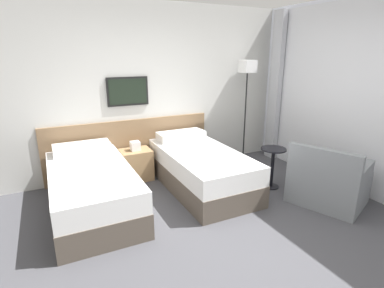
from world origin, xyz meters
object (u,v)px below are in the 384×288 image
Objects in this scene: bed_near_door at (92,189)px; armchair at (328,183)px; floor_lamp at (247,79)px; nightstand at (136,164)px; bed_near_window at (201,169)px; side_table at (273,161)px.

armchair reaches higher than bed_near_door.
floor_lamp is at bearing 12.29° from bed_near_door.
floor_lamp is (1.98, -0.11, 1.26)m from nightstand.
nightstand is (-0.78, 0.71, -0.04)m from bed_near_window.
nightstand is at bearing 137.64° from bed_near_window.
nightstand reaches higher than side_table.
floor_lamp reaches higher than nightstand.
bed_near_window is 3.14× the size of side_table.
bed_near_door is 1.05× the size of floor_lamp.
side_table is (2.50, -0.47, 0.12)m from bed_near_door.
armchair is at bearing -42.47° from bed_near_window.
nightstand is 1.03× the size of side_table.
side_table is at bearing -26.55° from bed_near_window.
floor_lamp reaches higher than side_table.
side_table is at bearing -103.25° from floor_lamp.
floor_lamp is (2.75, 0.60, 1.22)m from bed_near_door.
armchair is at bearing -42.43° from nightstand.
bed_near_window is at bearing -42.36° from nightstand.
nightstand is 0.34× the size of floor_lamp.
bed_near_door is 1.05m from nightstand.
bed_near_door is 3.07m from armchair.
armchair is (2.84, -1.18, -0.02)m from bed_near_door.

